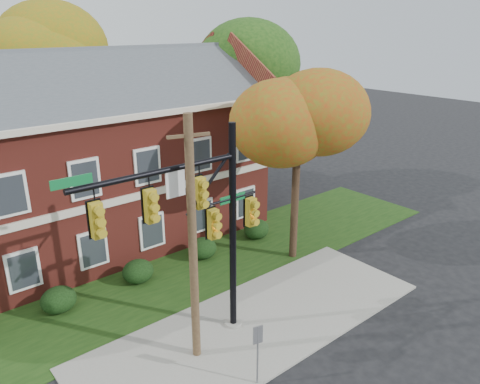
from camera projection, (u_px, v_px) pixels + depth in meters
ground at (276, 337)px, 17.16m from camera, size 120.00×120.00×0.00m
sidewalk at (258, 323)px, 17.87m from camera, size 14.00×5.00×0.08m
grass_strip at (185, 273)px, 21.48m from camera, size 30.00×6.00×0.04m
apartment_building at (79, 150)px, 22.87m from camera, size 18.80×8.80×9.74m
hedge_left at (59, 300)px, 18.50m from camera, size 1.40×1.26×1.05m
hedge_center at (138, 271)px, 20.61m from camera, size 1.40×1.26×1.05m
hedge_right at (203, 248)px, 22.72m from camera, size 1.40×1.26×1.05m
hedge_far_right at (256, 229)px, 24.83m from camera, size 1.40×1.26×1.05m
tree_near_right at (304, 122)px, 20.82m from camera, size 4.50×4.25×8.58m
tree_right_rear at (244, 69)px, 29.24m from camera, size 6.30×5.95×10.62m
tree_far_rear at (42, 58)px, 28.02m from camera, size 6.84×6.46×11.52m
traffic_signal at (199, 218)px, 15.26m from camera, size 7.01×0.63×7.83m
utility_pole at (193, 244)px, 14.74m from camera, size 1.29×0.44×8.43m
sign_post at (258, 346)px, 14.37m from camera, size 0.32×0.12×2.22m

